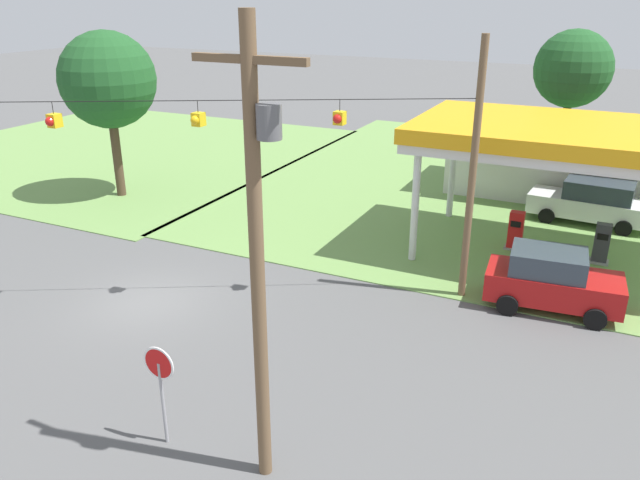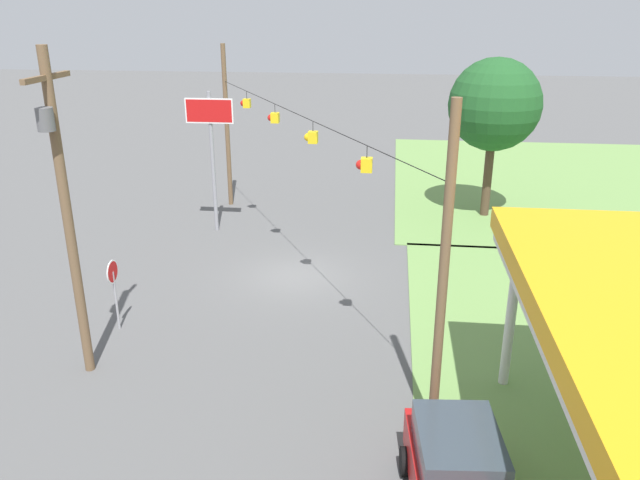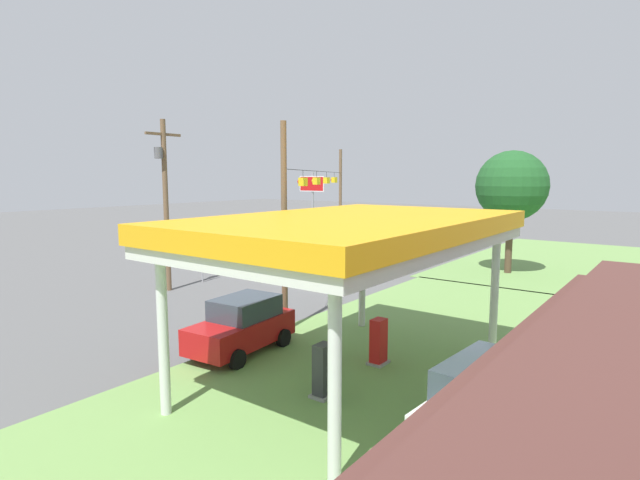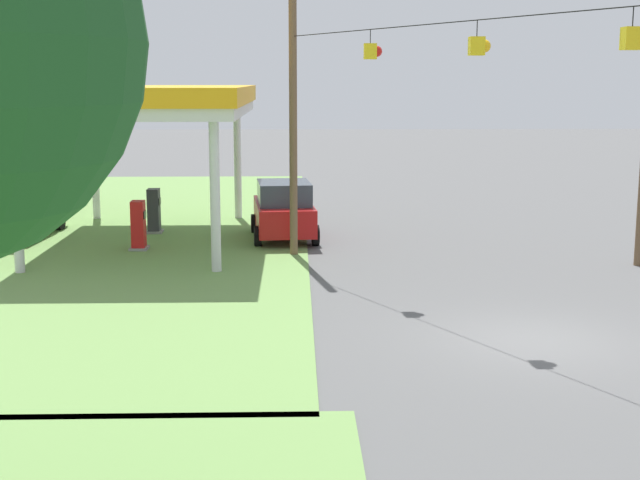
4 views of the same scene
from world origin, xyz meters
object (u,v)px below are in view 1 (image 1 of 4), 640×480
Objects in this scene: fuel_pump_far at (601,245)px; stop_sign_roadside at (160,374)px; gas_station_canopy at (573,139)px; tree_behind_station at (573,69)px; utility_pole_main at (259,246)px; tree_west_verge at (108,80)px; fuel_pump_near at (516,232)px; car_at_pumps_front at (552,280)px; gas_station_store at (622,165)px; car_at_pumps_rear at (592,202)px.

fuel_pump_far is 0.64× the size of stop_sign_roadside.
tree_behind_station is (-1.31, 13.80, 0.95)m from gas_station_canopy.
utility_pole_main is 1.17× the size of tree_west_verge.
car_at_pumps_front reaches higher than fuel_pump_near.
stop_sign_roadside is (-8.35, -15.17, 1.06)m from fuel_pump_far.
tree_behind_station is at bearing 121.74° from gas_station_store.
gas_station_store reaches higher than stop_sign_roadside.
fuel_pump_near is 0.64× the size of stop_sign_roadside.
tree_behind_station is (-3.20, 5.17, 3.81)m from gas_station_store.
car_at_pumps_rear reaches higher than fuel_pump_far.
stop_sign_roadside is at bearing -118.82° from fuel_pump_far.
gas_station_canopy is 1.20× the size of utility_pole_main.
gas_station_canopy is 15.61m from utility_pole_main.
tree_west_verge reaches higher than stop_sign_roadside.
car_at_pumps_front is (-1.60, -13.21, -0.78)m from gas_station_store.
fuel_pump_near and fuel_pump_far have the same top height.
tree_west_verge is at bearing 19.61° from car_at_pumps_rear.
car_at_pumps_front is at bearing -123.69° from stop_sign_roadside.
gas_station_store is 3.14× the size of car_at_pumps_rear.
tree_behind_station is at bearing 88.94° from fuel_pump_near.
fuel_pump_near is 5.21m from car_at_pumps_rear.
tree_behind_station is (-2.88, 13.80, 4.84)m from fuel_pump_far.
gas_station_canopy is at bearing 3.57° from tree_west_verge.
gas_station_store is at bearing 87.92° from fuel_pump_far.
fuel_pump_near is 15.89m from utility_pole_main.
gas_station_canopy is 0.69× the size of gas_station_store.
gas_station_canopy is 7.07× the size of fuel_pump_near.
utility_pole_main is at bearing -39.85° from tree_west_verge.
gas_station_canopy is 5.91m from car_at_pumps_rear.
gas_station_canopy is 2.60× the size of car_at_pumps_front.
car_at_pumps_front is at bearing -96.90° from gas_station_store.
gas_station_canopy is at bearing 0.06° from fuel_pump_near.
gas_station_canopy is at bearing 88.59° from car_at_pumps_front.
car_at_pumps_front is at bearing 66.65° from utility_pole_main.
car_at_pumps_rear is 0.67× the size of tree_behind_station.
fuel_pump_far is at bearing -78.20° from tree_behind_station.
gas_station_store reaches higher than fuel_pump_far.
fuel_pump_near is 0.21× the size of tree_behind_station.
stop_sign_roadside is 0.32× the size of tree_behind_station.
tree_behind_station is at bearing 90.00° from car_at_pumps_front.
car_at_pumps_front is 12.76m from stop_sign_roadside.
car_at_pumps_rear is 2.07× the size of stop_sign_roadside.
tree_west_verge is at bearing -176.43° from gas_station_canopy.
fuel_pump_far is at bearing 3.32° from tree_west_verge.
fuel_pump_near is 16.08m from stop_sign_roadside.
fuel_pump_far is 22.81m from tree_west_verge.
tree_behind_station reaches higher than gas_station_store.
car_at_pumps_rear is at bearing 81.03° from car_at_pumps_front.
gas_station_store is at bearing -109.99° from stop_sign_roadside.
utility_pole_main is (-5.14, -19.58, 4.25)m from car_at_pumps_rear.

